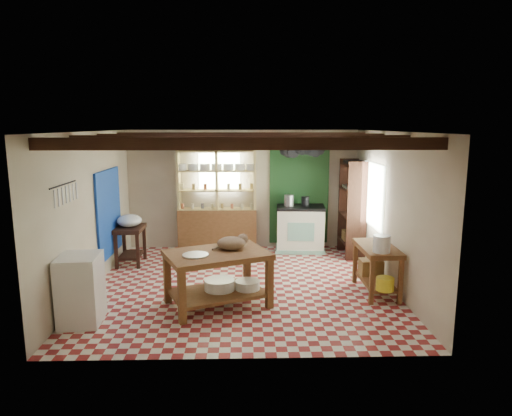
{
  "coord_description": "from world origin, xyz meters",
  "views": [
    {
      "loc": [
        0.03,
        -7.45,
        2.7
      ],
      "look_at": [
        0.24,
        0.3,
        1.29
      ],
      "focal_mm": 32.0,
      "sensor_mm": 36.0,
      "label": 1
    }
  ],
  "objects_px": {
    "white_cabinet": "(81,289)",
    "stove": "(300,228)",
    "prep_table": "(131,245)",
    "right_counter": "(376,269)",
    "work_table": "(217,279)",
    "cat": "(231,243)"
  },
  "relations": [
    {
      "from": "work_table",
      "to": "prep_table",
      "type": "relative_size",
      "value": 1.96
    },
    {
      "from": "stove",
      "to": "right_counter",
      "type": "relative_size",
      "value": 0.92
    },
    {
      "from": "work_table",
      "to": "cat",
      "type": "relative_size",
      "value": 3.35
    },
    {
      "from": "white_cabinet",
      "to": "right_counter",
      "type": "xyz_separation_m",
      "value": [
        4.4,
        1.02,
        -0.09
      ]
    },
    {
      "from": "prep_table",
      "to": "right_counter",
      "type": "bearing_deg",
      "value": -21.94
    },
    {
      "from": "white_cabinet",
      "to": "work_table",
      "type": "bearing_deg",
      "value": 12.82
    },
    {
      "from": "white_cabinet",
      "to": "cat",
      "type": "distance_m",
      "value": 2.22
    },
    {
      "from": "work_table",
      "to": "cat",
      "type": "xyz_separation_m",
      "value": [
        0.21,
        0.14,
        0.52
      ]
    },
    {
      "from": "white_cabinet",
      "to": "prep_table",
      "type": "bearing_deg",
      "value": 85.54
    },
    {
      "from": "white_cabinet",
      "to": "right_counter",
      "type": "bearing_deg",
      "value": 9.05
    },
    {
      "from": "work_table",
      "to": "prep_table",
      "type": "xyz_separation_m",
      "value": [
        -1.83,
        2.16,
        -0.04
      ]
    },
    {
      "from": "prep_table",
      "to": "white_cabinet",
      "type": "bearing_deg",
      "value": -91.2
    },
    {
      "from": "white_cabinet",
      "to": "stove",
      "type": "bearing_deg",
      "value": 41.89
    },
    {
      "from": "white_cabinet",
      "to": "cat",
      "type": "relative_size",
      "value": 2.18
    },
    {
      "from": "stove",
      "to": "right_counter",
      "type": "xyz_separation_m",
      "value": [
        0.93,
        -2.56,
        -0.1
      ]
    },
    {
      "from": "prep_table",
      "to": "work_table",
      "type": "bearing_deg",
      "value": -50.52
    },
    {
      "from": "work_table",
      "to": "right_counter",
      "type": "distance_m",
      "value": 2.59
    },
    {
      "from": "prep_table",
      "to": "right_counter",
      "type": "height_order",
      "value": "right_counter"
    },
    {
      "from": "right_counter",
      "to": "cat",
      "type": "relative_size",
      "value": 2.49
    },
    {
      "from": "prep_table",
      "to": "cat",
      "type": "distance_m",
      "value": 2.92
    },
    {
      "from": "work_table",
      "to": "stove",
      "type": "height_order",
      "value": "stove"
    },
    {
      "from": "work_table",
      "to": "cat",
      "type": "height_order",
      "value": "cat"
    }
  ]
}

